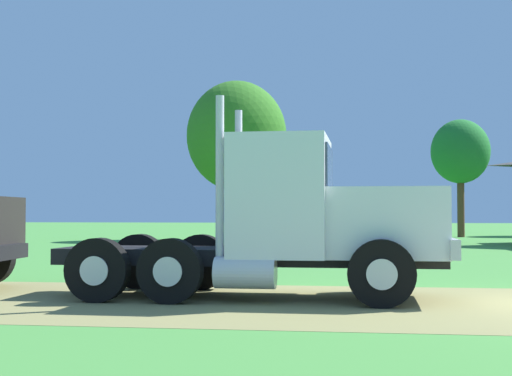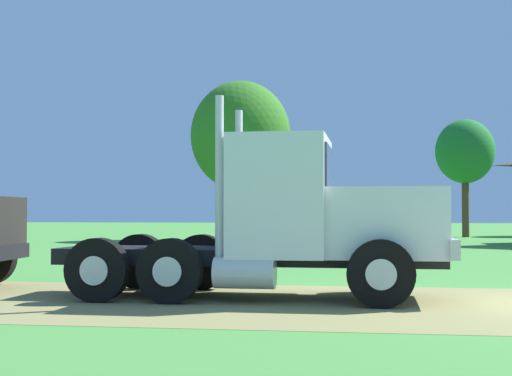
{
  "view_description": "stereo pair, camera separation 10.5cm",
  "coord_description": "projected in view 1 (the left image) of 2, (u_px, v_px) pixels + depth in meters",
  "views": [
    {
      "loc": [
        -3.67,
        -12.12,
        1.49
      ],
      "look_at": [
        -5.47,
        0.88,
        1.94
      ],
      "focal_mm": 51.42,
      "sensor_mm": 36.0,
      "label": 1
    },
    {
      "loc": [
        -3.57,
        -12.11,
        1.49
      ],
      "look_at": [
        -5.47,
        0.88,
        1.94
      ],
      "focal_mm": 51.42,
      "sensor_mm": 36.0,
      "label": 2
    }
  ],
  "objects": [
    {
      "name": "tree_left",
      "position": [
        237.0,
        136.0,
        40.82
      ],
      "size": [
        5.56,
        5.56,
        8.86
      ],
      "color": "#513823",
      "rests_on": "ground_plane"
    },
    {
      "name": "truck_foreground_white",
      "position": [
        297.0,
        223.0,
        12.82
      ],
      "size": [
        6.93,
        2.67,
        3.45
      ],
      "color": "black",
      "rests_on": "ground_plane"
    },
    {
      "name": "tree_mid",
      "position": [
        460.0,
        152.0,
        45.44
      ],
      "size": [
        3.62,
        3.62,
        7.31
      ],
      "color": "#513823",
      "rests_on": "ground_plane"
    }
  ]
}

